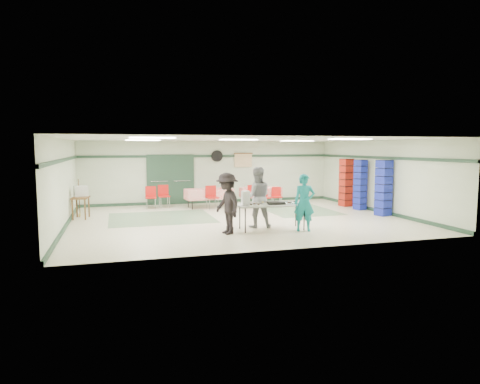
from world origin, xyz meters
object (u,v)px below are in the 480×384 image
object	(u,v)px
volunteer_dark	(227,203)
chair_c	(277,195)
printer_table	(81,200)
broom	(79,197)
chair_d	(212,195)
chair_loose_b	(151,195)
crate_stack_blue_b	(384,188)
dining_table_a	(261,192)
chair_a	(265,196)
volunteer_teal	(304,203)
crate_stack_red	(346,183)
volunteer_grey	(257,197)
crate_stack_blue_a	(360,185)
chair_loose_a	(164,194)
office_printer	(81,191)
dining_table_b	(209,194)
serving_table	(272,205)
chair_b	(253,194)

from	to	relation	value
volunteer_dark	chair_c	size ratio (longest dim) A/B	2.12
volunteer_dark	printer_table	distance (m)	5.71
broom	volunteer_dark	bearing A→B (deg)	-44.83
chair_d	printer_table	bearing A→B (deg)	-176.72
chair_loose_b	crate_stack_blue_b	size ratio (longest dim) A/B	0.45
chair_c	crate_stack_blue_b	xyz separation A→B (m)	(2.83, -3.18, 0.50)
dining_table_a	chair_a	xyz separation A→B (m)	(0.00, -0.58, -0.09)
volunteer_teal	crate_stack_red	size ratio (longest dim) A/B	0.85
volunteer_grey	crate_stack_blue_a	size ratio (longest dim) A/B	0.94
chair_loose_a	chair_loose_b	distance (m)	0.57
office_printer	chair_c	bearing A→B (deg)	-8.79
printer_table	dining_table_a	bearing A→B (deg)	19.01
volunteer_grey	chair_c	world-z (taller)	volunteer_grey
dining_table_b	chair_c	size ratio (longest dim) A/B	2.38
chair_loose_b	broom	world-z (taller)	broom
volunteer_dark	chair_d	size ratio (longest dim) A/B	1.84
volunteer_grey	chair_a	xyz separation A→B (m)	(1.70, 4.01, -0.44)
dining_table_b	chair_loose_b	distance (m)	2.31
serving_table	volunteer_teal	bearing A→B (deg)	-26.39
volunteer_teal	chair_a	bearing A→B (deg)	100.39
broom	dining_table_a	bearing A→B (deg)	8.46
volunteer_dark	chair_d	distance (m)	4.78
volunteer_teal	chair_b	bearing A→B (deg)	106.14
office_printer	volunteer_dark	bearing A→B (deg)	-58.12
volunteer_teal	volunteer_dark	world-z (taller)	volunteer_dark
dining_table_b	chair_loose_b	world-z (taller)	chair_loose_b
crate_stack_blue_a	chair_b	bearing A→B (deg)	156.30
crate_stack_blue_b	printer_table	distance (m)	10.57
volunteer_grey	chair_loose_a	size ratio (longest dim) A/B	2.01
volunteer_dark	chair_d	xyz separation A→B (m)	(0.60, 4.74, -0.29)
printer_table	office_printer	size ratio (longest dim) A/B	1.89
chair_a	broom	distance (m)	7.07
volunteer_grey	chair_loose_b	bearing A→B (deg)	-50.56
chair_loose_a	crate_stack_red	bearing A→B (deg)	-18.15
volunteer_teal	broom	xyz separation A→B (m)	(-6.50, 4.64, -0.15)
serving_table	chair_loose_b	xyz separation A→B (m)	(-3.09, 5.35, -0.17)
chair_a	chair_b	world-z (taller)	chair_b
chair_loose_a	crate_stack_red	xyz separation A→B (m)	(7.28, -1.67, 0.42)
crate_stack_blue_a	broom	distance (m)	10.47
office_printer	volunteer_grey	bearing A→B (deg)	-46.28
volunteer_teal	chair_d	xyz separation A→B (m)	(-1.66, 4.96, -0.26)
crate_stack_red	crate_stack_blue_a	bearing A→B (deg)	-90.00
crate_stack_blue_b	printer_table	size ratio (longest dim) A/B	2.37
chair_c	chair_a	bearing A→B (deg)	-169.03
printer_table	chair_loose_a	bearing A→B (deg)	39.65
crate_stack_blue_a	office_printer	world-z (taller)	crate_stack_blue_a
chair_c	chair_loose_b	distance (m)	5.06
office_printer	broom	size ratio (longest dim) A/B	0.34
chair_c	chair_b	bearing A→B (deg)	-169.97
crate_stack_red	printer_table	distance (m)	10.31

